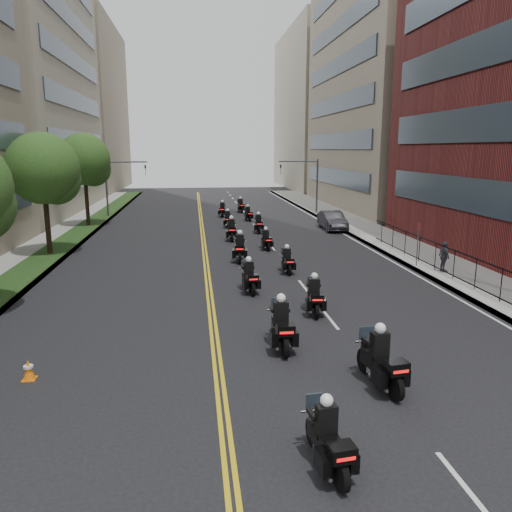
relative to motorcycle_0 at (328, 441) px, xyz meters
The scene contains 28 objects.
ground 1.24m from the motorcycle_0, 125.00° to the right, with size 160.00×160.00×0.00m, color black.
sidewalk_right 26.70m from the motorcycle_0, 64.73° to the left, with size 4.00×90.00×0.15m, color gray.
sidewalk_left 27.24m from the motorcycle_0, 117.58° to the left, with size 4.00×90.00×0.15m, color gray.
grass_strip 26.87m from the motorcycle_0, 116.06° to the left, with size 2.00×90.00×0.04m, color #183613.
building_right_tan 53.51m from the motorcycle_0, 66.11° to the left, with size 15.11×28.00×30.00m.
building_right_far 80.86m from the motorcycle_0, 74.84° to the left, with size 15.00×28.00×26.00m, color #A49E84.
building_left_far 81.32m from the motorcycle_0, 106.33° to the left, with size 16.00×28.00×26.00m, color gray.
iron_fence 15.24m from the motorcycle_0, 46.97° to the left, with size 0.05×28.00×1.50m.
street_trees 21.69m from the motorcycle_0, 123.30° to the left, with size 4.40×38.40×7.98m.
traffic_signal_right 42.21m from the motorcycle_0, 77.75° to the left, with size 4.09×0.20×5.60m.
traffic_signal_left 42.48m from the motorcycle_0, 103.85° to the left, with size 4.09×0.20×5.60m.
motorcycle_0 is the anchor object (origin of this frame).
motorcycle_1 4.24m from the motorcycle_0, 54.31° to the left, with size 0.77×2.52×1.87m.
motorcycle_2 6.59m from the motorcycle_0, 88.56° to the left, with size 0.59×2.55×1.88m.
motorcycle_3 10.31m from the motorcycle_0, 77.97° to the left, with size 0.64×2.28×1.68m.
motorcycle_4 13.53m from the motorcycle_0, 90.69° to the left, with size 0.64×2.29×1.69m.
motorcycle_5 17.17m from the motorcycle_0, 82.28° to the left, with size 0.48×2.10×1.55m.
motorcycle_6 20.17m from the motorcycle_0, 89.98° to the left, with size 0.73×2.55×1.88m.
motorcycle_7 23.64m from the motorcycle_0, 84.96° to the left, with size 0.55×2.07×1.52m.
motorcycle_8 27.26m from the motorcycle_0, 89.93° to the left, with size 0.58×2.47×1.82m.
motorcycle_9 30.51m from the motorcycle_0, 85.38° to the left, with size 0.54×2.28×1.68m.
motorcycle_10 33.55m from the motorcycle_0, 89.70° to the left, with size 0.54×2.18×1.61m.
motorcycle_11 37.42m from the motorcycle_0, 86.40° to the left, with size 0.62×2.05×1.52m.
motorcycle_12 40.44m from the motorcycle_0, 89.84° to the left, with size 0.66×2.24×1.65m.
motorcycle_13 43.83m from the motorcycle_0, 87.05° to the left, with size 0.61×2.27×1.67m.
parked_sedan 32.40m from the motorcycle_0, 74.25° to the left, with size 1.62×4.65×1.53m, color black.
pedestrian_c 18.82m from the motorcycle_0, 55.73° to the left, with size 0.98×0.41×1.66m, color #38393F.
traffic_cone 9.20m from the motorcycle_0, 145.85° to the left, with size 0.38×0.38×0.63m.
Camera 1 is at (-2.05, -8.27, 6.64)m, focal length 35.00 mm.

